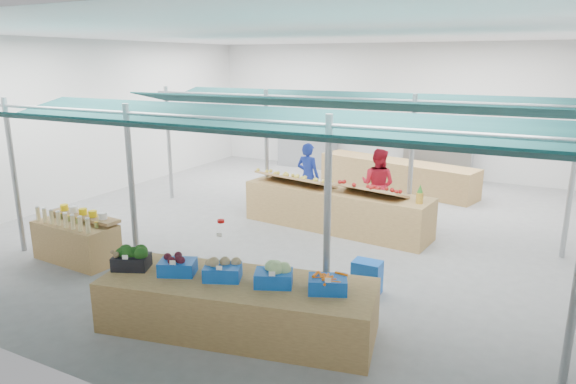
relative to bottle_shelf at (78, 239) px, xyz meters
name	(u,v)px	position (x,y,z in m)	size (l,w,h in m)	color
floor	(294,223)	(2.61, 3.84, -0.41)	(13.00, 13.00, 0.00)	slate
hall	(321,103)	(2.61, 5.28, 2.24)	(13.00, 13.00, 13.00)	silver
pole_grid	(288,162)	(3.36, 2.09, 1.40)	(10.00, 4.60, 3.00)	gray
awnings	(288,110)	(3.36, 2.09, 2.37)	(9.50, 7.08, 0.30)	black
back_shelving_left	(307,139)	(0.11, 9.84, 0.59)	(2.00, 0.50, 2.00)	#B23F33
back_shelving_right	(439,149)	(4.61, 9.84, 0.59)	(2.00, 0.50, 2.00)	#B23F33
bottle_shelf	(78,239)	(0.00, 0.00, 0.00)	(1.69, 1.12, 1.01)	olive
veg_counter	(238,305)	(4.07, -0.81, -0.04)	(3.78, 1.26, 0.74)	olive
fruit_counter	(336,209)	(3.60, 3.93, 0.05)	(4.24, 1.01, 0.91)	olive
far_counter	(396,175)	(3.79, 8.06, 0.02)	(4.73, 0.95, 0.85)	olive
crate_stack	(367,277)	(5.29, 1.12, -0.13)	(0.45, 0.32, 0.55)	#104FB7
vendor_left	(308,177)	(2.40, 5.03, 0.44)	(0.62, 0.41, 1.70)	navy
vendor_right	(378,184)	(4.20, 5.03, 0.44)	(0.82, 0.64, 1.70)	red
crate_broccoli	(131,258)	(2.48, -1.15, 0.49)	(0.60, 0.52, 0.35)	black
crate_beets	(177,265)	(3.19, -1.00, 0.46)	(0.60, 0.52, 0.29)	#104FB7
crate_celeriac	(222,269)	(3.86, -0.86, 0.47)	(0.60, 0.52, 0.31)	#104FB7
crate_cabbage	(274,274)	(4.58, -0.71, 0.49)	(0.60, 0.52, 0.35)	#104FB7
crate_carrots	(328,284)	(5.30, -0.56, 0.44)	(0.60, 0.52, 0.29)	#104FB7
sparrow	(115,254)	(2.34, -1.31, 0.58)	(0.12, 0.09, 0.11)	brown
pole_ribbon	(221,222)	(3.00, 0.36, 0.67)	(0.12, 0.12, 0.28)	#B70D0C
apple_heap_yellow	(295,177)	(2.58, 3.93, 0.67)	(2.00, 1.08, 0.27)	#997247
apple_heap_red	(370,188)	(4.44, 3.74, 0.67)	(1.61, 1.00, 0.27)	#997247
pineapple	(420,195)	(5.50, 3.62, 0.68)	(0.14, 0.14, 0.39)	#8C6019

